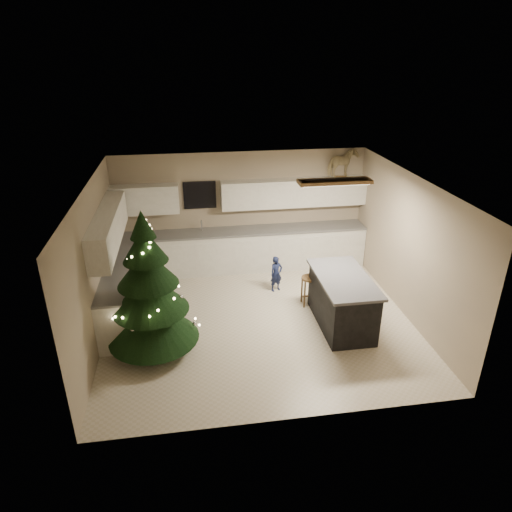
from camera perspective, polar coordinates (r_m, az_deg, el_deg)
The scene contains 8 objects.
ground_plane at distance 8.52m, azimuth 0.36°, elevation -8.02°, with size 5.50×5.50×0.00m, color beige.
room_shell at distance 7.72m, azimuth 0.57°, elevation 2.99°, with size 5.52×5.02×2.61m.
cabinetry at distance 9.54m, azimuth -6.61°, elevation 0.73°, with size 5.50×3.20×2.00m.
island at distance 8.32m, azimuth 10.68°, elevation -5.52°, with size 0.90×1.70×0.95m.
bar_stool at distance 8.86m, azimuth 6.66°, elevation -3.49°, with size 0.31×0.31×0.59m.
christmas_tree at distance 7.45m, azimuth -13.11°, elevation -4.94°, with size 1.53×1.48×2.44m.
toddler at distance 9.34m, azimuth 2.55°, elevation -2.25°, with size 0.27×0.18×0.75m, color #131E3D.
rocking_horse at distance 10.24m, azimuth 10.73°, elevation 11.34°, with size 0.76×0.57×0.61m.
Camera 1 is at (-1.15, -7.08, 4.60)m, focal length 32.00 mm.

